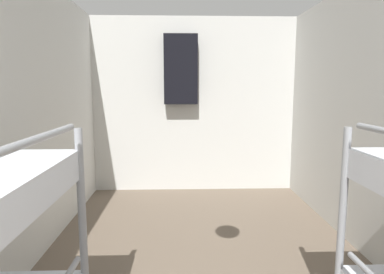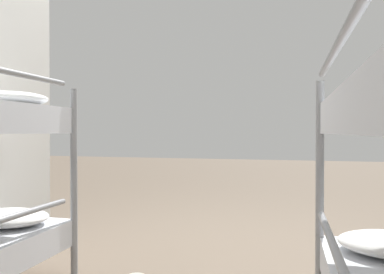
{
  "view_description": "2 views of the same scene",
  "coord_description": "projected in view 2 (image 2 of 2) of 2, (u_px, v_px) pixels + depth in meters",
  "views": [
    {
      "loc": [
        -0.19,
        0.52,
        1.41
      ],
      "look_at": [
        -0.07,
        3.92,
        0.92
      ],
      "focal_mm": 32.0,
      "sensor_mm": 36.0,
      "label": 1
    },
    {
      "loc": [
        -0.58,
        2.67,
        0.93
      ],
      "look_at": [
        0.02,
        0.36,
        0.89
      ],
      "focal_mm": 35.0,
      "sensor_mm": 36.0,
      "label": 2
    }
  ],
  "objects": [
    {
      "name": "ground_plane",
      "position": [
        207.0,
        258.0,
        2.74
      ],
      "size": [
        20.0,
        20.0,
        0.0
      ],
      "primitive_type": "plane",
      "color": "#6B5B4C"
    }
  ]
}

